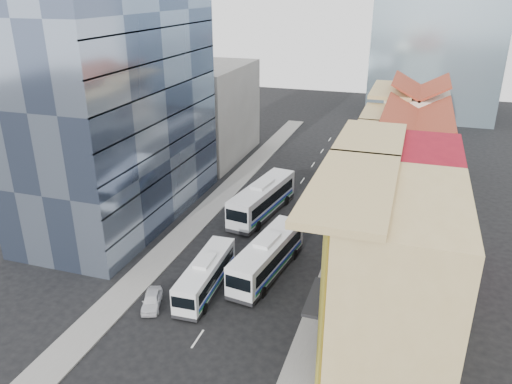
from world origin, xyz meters
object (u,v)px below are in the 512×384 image
(bus_left_far, at_px, (262,198))
(bus_right, at_px, (267,256))
(bus_left_near, at_px, (206,274))
(sedan_left, at_px, (152,300))
(shophouse_tan, at_px, (399,275))
(office_tower, at_px, (114,86))

(bus_left_far, bearing_deg, bus_right, -62.08)
(bus_left_near, xyz_separation_m, bus_right, (4.30, 4.30, 0.29))
(bus_left_far, bearing_deg, sedan_left, -90.73)
(shophouse_tan, height_order, bus_left_far, shophouse_tan)
(shophouse_tan, distance_m, bus_left_near, 16.77)
(bus_left_near, distance_m, bus_left_far, 16.57)
(sedan_left, bearing_deg, shophouse_tan, -15.98)
(bus_left_near, bearing_deg, office_tower, 140.01)
(shophouse_tan, distance_m, office_tower, 35.19)
(bus_left_near, bearing_deg, sedan_left, -134.19)
(office_tower, height_order, bus_left_near, office_tower)
(office_tower, distance_m, bus_right, 24.49)
(bus_left_near, bearing_deg, bus_left_far, 87.94)
(bus_left_far, height_order, sedan_left, bus_left_far)
(office_tower, distance_m, bus_left_far, 20.43)
(office_tower, distance_m, bus_left_near, 23.29)
(office_tower, height_order, sedan_left, office_tower)
(bus_left_near, xyz_separation_m, sedan_left, (-3.32, -3.67, -0.94))
(office_tower, relative_size, bus_left_far, 2.39)
(shophouse_tan, bearing_deg, sedan_left, -175.99)
(sedan_left, bearing_deg, bus_left_near, 27.88)
(shophouse_tan, height_order, sedan_left, shophouse_tan)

